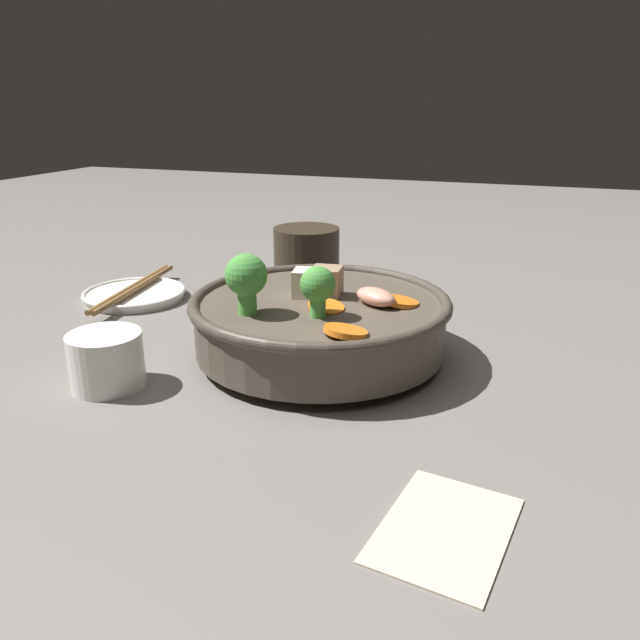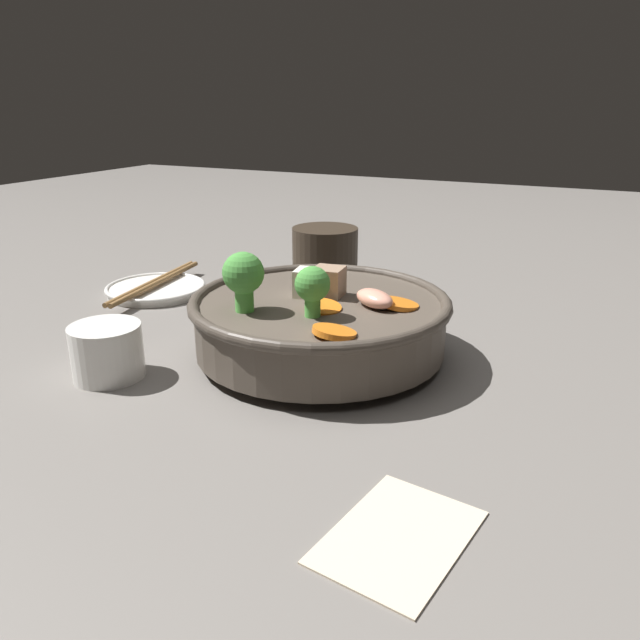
{
  "view_description": "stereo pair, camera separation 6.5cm",
  "coord_description": "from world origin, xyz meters",
  "px_view_note": "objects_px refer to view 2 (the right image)",
  "views": [
    {
      "loc": [
        -0.58,
        -0.21,
        0.26
      ],
      "look_at": [
        0.0,
        0.0,
        0.04
      ],
      "focal_mm": 35.0,
      "sensor_mm": 36.0,
      "label": 1
    },
    {
      "loc": [
        -0.55,
        -0.27,
        0.26
      ],
      "look_at": [
        0.0,
        0.0,
        0.04
      ],
      "focal_mm": 35.0,
      "sensor_mm": 36.0,
      "label": 2
    }
  ],
  "objects_px": {
    "tea_cup": "(107,351)",
    "chopsticks_pair": "(155,282)",
    "dark_mug": "(325,259)",
    "side_saucer": "(156,289)",
    "stirfry_bowl": "(319,318)"
  },
  "relations": [
    {
      "from": "tea_cup",
      "to": "chopsticks_pair",
      "type": "relative_size",
      "value": 0.32
    },
    {
      "from": "side_saucer",
      "to": "tea_cup",
      "type": "distance_m",
      "value": 0.28
    },
    {
      "from": "side_saucer",
      "to": "dark_mug",
      "type": "relative_size",
      "value": 1.18
    },
    {
      "from": "side_saucer",
      "to": "tea_cup",
      "type": "relative_size",
      "value": 1.99
    },
    {
      "from": "stirfry_bowl",
      "to": "side_saucer",
      "type": "relative_size",
      "value": 1.96
    },
    {
      "from": "tea_cup",
      "to": "chopsticks_pair",
      "type": "xyz_separation_m",
      "value": [
        0.24,
        0.14,
        -0.01
      ]
    },
    {
      "from": "chopsticks_pair",
      "to": "stirfry_bowl",
      "type": "bearing_deg",
      "value": -108.7
    },
    {
      "from": "dark_mug",
      "to": "chopsticks_pair",
      "type": "height_order",
      "value": "dark_mug"
    },
    {
      "from": "tea_cup",
      "to": "chopsticks_pair",
      "type": "bearing_deg",
      "value": 30.38
    },
    {
      "from": "tea_cup",
      "to": "dark_mug",
      "type": "xyz_separation_m",
      "value": [
        0.36,
        -0.07,
        0.02
      ]
    },
    {
      "from": "stirfry_bowl",
      "to": "chopsticks_pair",
      "type": "height_order",
      "value": "stirfry_bowl"
    },
    {
      "from": "stirfry_bowl",
      "to": "side_saucer",
      "type": "bearing_deg",
      "value": 71.3
    },
    {
      "from": "side_saucer",
      "to": "chopsticks_pair",
      "type": "relative_size",
      "value": 0.63
    },
    {
      "from": "tea_cup",
      "to": "chopsticks_pair",
      "type": "height_order",
      "value": "tea_cup"
    },
    {
      "from": "tea_cup",
      "to": "chopsticks_pair",
      "type": "distance_m",
      "value": 0.28
    }
  ]
}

